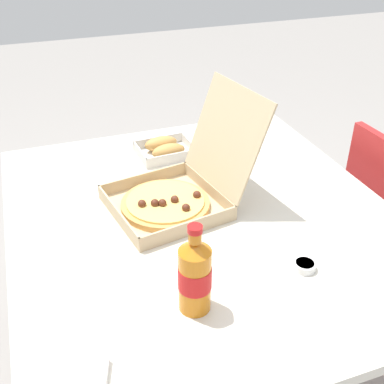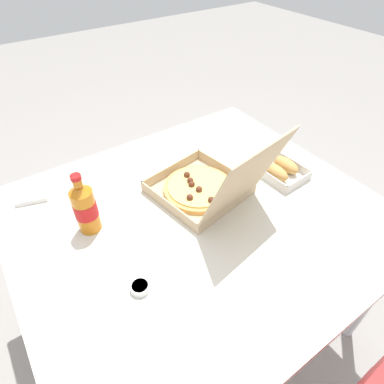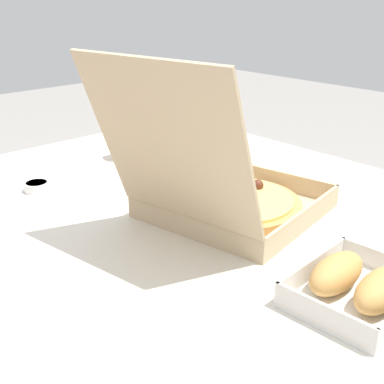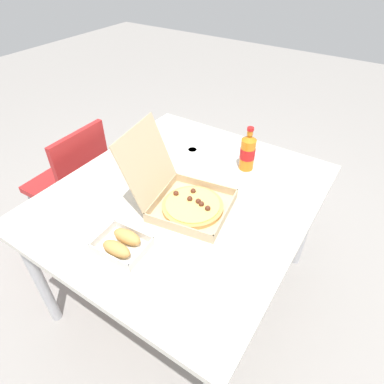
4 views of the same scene
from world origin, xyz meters
The scene contains 6 objects.
dining_table centered at (0.00, 0.00, 0.65)m, with size 1.22×1.09×0.72m.
pizza_box_open centered at (-0.07, -0.06, 0.76)m, with size 0.37×0.46×0.33m.
bread_side_box centered at (-0.39, 0.01, 0.74)m, with size 0.16×0.20×0.06m.
cola_bottle centered at (0.33, -0.15, 0.81)m, with size 0.07×0.07×0.22m.
napkin_pile centered at (0.45, -0.43, 0.73)m, with size 0.11×0.11×0.02m, color white.
dipping_sauce_cup centered at (0.31, 0.15, 0.73)m, with size 0.06×0.06×0.02m.
Camera 3 is at (-0.68, 0.59, 1.14)m, focal length 46.32 mm.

